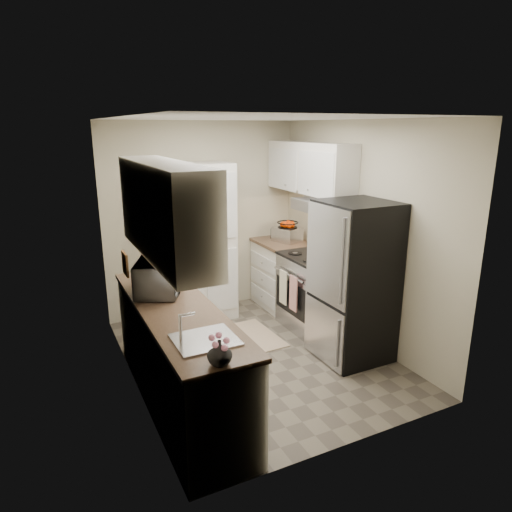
{
  "coord_description": "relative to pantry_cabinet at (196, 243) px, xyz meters",
  "views": [
    {
      "loc": [
        -2.0,
        -4.02,
        2.42
      ],
      "look_at": [
        0.07,
        0.15,
        1.1
      ],
      "focal_mm": 32.0,
      "sensor_mm": 36.0,
      "label": 1
    }
  ],
  "objects": [
    {
      "name": "ground",
      "position": [
        0.2,
        -1.32,
        -1.0
      ],
      "size": [
        3.2,
        3.2,
        0.0
      ],
      "primitive_type": "plane",
      "color": "#665B4C",
      "rests_on": "ground"
    },
    {
      "name": "room_shell",
      "position": [
        0.18,
        -1.32,
        0.63
      ],
      "size": [
        2.64,
        3.24,
        2.52
      ],
      "color": "beige",
      "rests_on": "ground"
    },
    {
      "name": "pantry_cabinet",
      "position": [
        0.0,
        0.0,
        0.0
      ],
      "size": [
        0.9,
        0.55,
        2.0
      ],
      "primitive_type": "cube",
      "color": "silver",
      "rests_on": "ground"
    },
    {
      "name": "base_cabinet_left",
      "position": [
        -0.79,
        -1.75,
        -0.56
      ],
      "size": [
        0.6,
        2.3,
        0.88
      ],
      "primitive_type": "cube",
      "color": "silver",
      "rests_on": "ground"
    },
    {
      "name": "countertop_left",
      "position": [
        -0.79,
        -1.75,
        -0.1
      ],
      "size": [
        0.63,
        2.33,
        0.04
      ],
      "primitive_type": "cube",
      "color": "brown",
      "rests_on": "base_cabinet_left"
    },
    {
      "name": "base_cabinet_right",
      "position": [
        1.19,
        -0.12,
        -0.56
      ],
      "size": [
        0.6,
        0.8,
        0.88
      ],
      "primitive_type": "cube",
      "color": "silver",
      "rests_on": "ground"
    },
    {
      "name": "countertop_right",
      "position": [
        1.19,
        -0.12,
        -0.1
      ],
      "size": [
        0.63,
        0.83,
        0.04
      ],
      "primitive_type": "cube",
      "color": "brown",
      "rests_on": "base_cabinet_right"
    },
    {
      "name": "electric_range",
      "position": [
        1.17,
        -0.93,
        -0.52
      ],
      "size": [
        0.71,
        0.78,
        1.13
      ],
      "color": "#B7B7BC",
      "rests_on": "ground"
    },
    {
      "name": "refrigerator",
      "position": [
        1.14,
        -1.73,
        -0.15
      ],
      "size": [
        0.7,
        0.72,
        1.7
      ],
      "primitive_type": "cube",
      "color": "#B7B7BC",
      "rests_on": "ground"
    },
    {
      "name": "microwave",
      "position": [
        -0.82,
        -1.32,
        0.08
      ],
      "size": [
        0.58,
        0.68,
        0.31
      ],
      "primitive_type": "imported",
      "rotation": [
        0.0,
        0.0,
        1.15
      ],
      "color": "#B4B3B8",
      "rests_on": "countertop_left"
    },
    {
      "name": "wine_bottle",
      "position": [
        -0.78,
        -0.79,
        0.08
      ],
      "size": [
        0.08,
        0.08,
        0.32
      ],
      "primitive_type": "cylinder",
      "color": "black",
      "rests_on": "countertop_left"
    },
    {
      "name": "flower_vase",
      "position": [
        -0.82,
        -2.83,
        0.01
      ],
      "size": [
        0.21,
        0.21,
        0.17
      ],
      "primitive_type": "imported",
      "rotation": [
        0.0,
        0.0,
        -0.39
      ],
      "color": "silver",
      "rests_on": "countertop_left"
    },
    {
      "name": "cutting_board",
      "position": [
        -0.68,
        -0.74,
        0.07
      ],
      "size": [
        0.04,
        0.24,
        0.3
      ],
      "primitive_type": "cube",
      "rotation": [
        0.0,
        0.0,
        -0.08
      ],
      "color": "#3A8836",
      "rests_on": "countertop_left"
    },
    {
      "name": "toaster_oven",
      "position": [
        1.24,
        -0.15,
        0.02
      ],
      "size": [
        0.37,
        0.41,
        0.2
      ],
      "primitive_type": "cube",
      "rotation": [
        0.0,
        0.0,
        0.32
      ],
      "color": "silver",
      "rests_on": "countertop_right"
    },
    {
      "name": "fruit_basket",
      "position": [
        1.22,
        -0.18,
        0.18
      ],
      "size": [
        0.37,
        0.37,
        0.12
      ],
      "primitive_type": null,
      "rotation": [
        0.0,
        0.0,
        0.43
      ],
      "color": "#F33A00",
      "rests_on": "toaster_oven"
    },
    {
      "name": "kitchen_mat",
      "position": [
        0.37,
        -0.85,
        -0.99
      ],
      "size": [
        0.57,
        0.88,
        0.01
      ],
      "primitive_type": "cube",
      "rotation": [
        0.0,
        0.0,
        0.04
      ],
      "color": "tan",
      "rests_on": "ground"
    }
  ]
}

